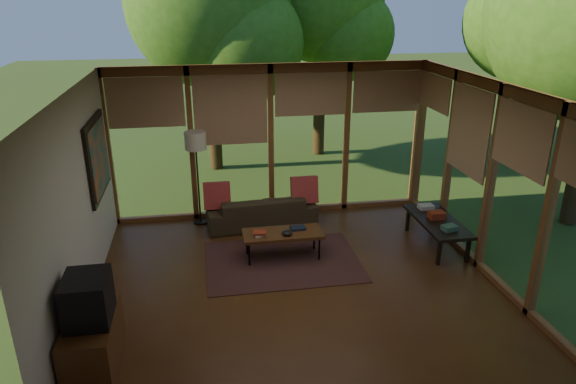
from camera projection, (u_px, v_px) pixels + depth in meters
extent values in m
plane|color=#553016|center=(297.00, 282.00, 7.21)|extent=(5.50, 5.50, 0.00)
plane|color=white|center=(298.00, 89.00, 6.23)|extent=(5.50, 5.50, 0.00)
cube|color=beige|center=(77.00, 206.00, 6.28)|extent=(0.04, 5.00, 2.70)
cube|color=beige|center=(351.00, 296.00, 4.42)|extent=(5.50, 0.04, 2.70)
cube|color=brown|center=(271.00, 142.00, 9.02)|extent=(5.50, 0.12, 2.70)
cube|color=brown|center=(491.00, 180.00, 7.15)|extent=(0.12, 5.00, 2.70)
plane|color=#33531F|center=(503.00, 125.00, 15.83)|extent=(40.00, 40.00, 0.00)
cylinder|color=#3D2D16|center=(212.00, 66.00, 11.18)|extent=(0.28, 0.28, 4.64)
sphere|color=#255613|center=(208.00, 3.00, 10.71)|extent=(3.49, 3.49, 3.49)
cylinder|color=#3D2D16|center=(320.00, 57.00, 12.28)|extent=(0.28, 0.28, 4.76)
cylinder|color=#3D2D16|center=(515.00, 75.00, 11.52)|extent=(0.28, 0.28, 4.15)
sphere|color=#255613|center=(524.00, 21.00, 11.10)|extent=(2.55, 2.55, 2.55)
cube|color=brown|center=(283.00, 261.00, 7.75)|extent=(2.29, 1.63, 0.01)
imported|color=#392E1C|center=(261.00, 210.00, 8.91)|extent=(1.91, 0.86, 0.54)
cube|color=maroon|center=(217.00, 196.00, 8.62)|extent=(0.45, 0.24, 0.47)
cube|color=maroon|center=(304.00, 190.00, 8.86)|extent=(0.46, 0.25, 0.48)
cube|color=beige|center=(260.00, 235.00, 7.62)|extent=(0.21, 0.17, 0.03)
cube|color=maroon|center=(260.00, 233.00, 7.61)|extent=(0.21, 0.17, 0.03)
cube|color=black|center=(298.00, 228.00, 7.83)|extent=(0.23, 0.18, 0.03)
ellipsoid|color=black|center=(287.00, 233.00, 7.63)|extent=(0.16, 0.16, 0.07)
cube|color=#593218|center=(93.00, 343.00, 5.47)|extent=(0.50, 1.00, 0.60)
cube|color=black|center=(88.00, 299.00, 5.27)|extent=(0.45, 0.55, 0.50)
cube|color=#386351|center=(449.00, 228.00, 7.71)|extent=(0.24, 0.19, 0.08)
cube|color=maroon|center=(437.00, 215.00, 8.12)|extent=(0.25, 0.18, 0.11)
cube|color=beige|center=(426.00, 207.00, 8.49)|extent=(0.24, 0.18, 0.07)
cylinder|color=black|center=(201.00, 222.00, 9.08)|extent=(0.26, 0.26, 0.03)
cylinder|color=black|center=(198.00, 181.00, 8.80)|extent=(0.03, 0.03, 1.52)
cylinder|color=beige|center=(195.00, 140.00, 8.54)|extent=(0.36, 0.36, 0.30)
cube|color=#593218|center=(283.00, 234.00, 7.74)|extent=(1.20, 0.50, 0.05)
cylinder|color=black|center=(249.00, 255.00, 7.56)|extent=(0.03, 0.03, 0.38)
cylinder|color=black|center=(319.00, 249.00, 7.73)|extent=(0.03, 0.03, 0.38)
cylinder|color=black|center=(247.00, 244.00, 7.89)|extent=(0.03, 0.03, 0.38)
cylinder|color=black|center=(314.00, 239.00, 8.06)|extent=(0.03, 0.03, 0.38)
cube|color=black|center=(437.00, 221.00, 8.10)|extent=(0.60, 1.40, 0.05)
cube|color=black|center=(439.00, 253.00, 7.59)|extent=(0.05, 0.05, 0.40)
cube|color=black|center=(468.00, 250.00, 7.67)|extent=(0.05, 0.05, 0.40)
cube|color=black|center=(408.00, 220.00, 8.70)|extent=(0.05, 0.05, 0.40)
cube|color=black|center=(433.00, 218.00, 8.77)|extent=(0.05, 0.05, 0.40)
cube|color=black|center=(97.00, 157.00, 7.50)|extent=(0.05, 1.35, 1.15)
cube|color=#185B6C|center=(99.00, 157.00, 7.51)|extent=(0.02, 1.20, 1.00)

